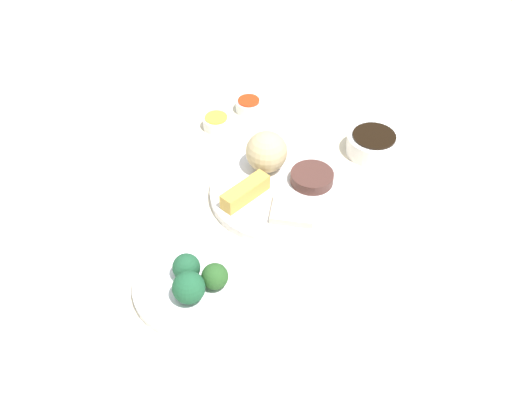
% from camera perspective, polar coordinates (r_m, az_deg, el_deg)
% --- Properties ---
extents(tabletop, '(2.20, 2.20, 0.02)m').
position_cam_1_polar(tabletop, '(1.07, 2.05, 0.27)').
color(tabletop, beige).
rests_on(tabletop, ground).
extents(main_plate, '(0.25, 0.25, 0.02)m').
position_cam_1_polar(main_plate, '(1.06, 2.28, 1.21)').
color(main_plate, white).
rests_on(main_plate, tabletop).
extents(rice_scoop, '(0.08, 0.08, 0.08)m').
position_cam_1_polar(rice_scoop, '(1.08, 1.06, 5.28)').
color(rice_scoop, '#CAB282').
rests_on(rice_scoop, main_plate).
extents(spring_roll, '(0.10, 0.07, 0.03)m').
position_cam_1_polar(spring_roll, '(1.03, -1.07, 1.30)').
color(spring_roll, gold).
rests_on(spring_roll, main_plate).
extents(crab_rangoon_wonton, '(0.08, 0.08, 0.01)m').
position_cam_1_polar(crab_rangoon_wonton, '(1.01, 3.68, -0.56)').
color(crab_rangoon_wonton, beige).
rests_on(crab_rangoon_wonton, main_plate).
extents(stir_fry_heap, '(0.08, 0.08, 0.02)m').
position_cam_1_polar(stir_fry_heap, '(1.07, 5.56, 2.74)').
color(stir_fry_heap, '#4F2E28').
rests_on(stir_fry_heap, main_plate).
extents(broccoli_plate, '(0.20, 0.20, 0.01)m').
position_cam_1_polar(broccoli_plate, '(0.93, -6.01, -7.85)').
color(broccoli_plate, white).
rests_on(broccoli_plate, tabletop).
extents(broccoli_floret_0, '(0.05, 0.05, 0.05)m').
position_cam_1_polar(broccoli_floret_0, '(0.88, -6.68, -8.13)').
color(broccoli_floret_0, '#205A36').
rests_on(broccoli_floret_0, broccoli_plate).
extents(broccoli_floret_1, '(0.04, 0.04, 0.04)m').
position_cam_1_polar(broccoli_floret_1, '(0.91, -6.91, -6.15)').
color(broccoli_floret_1, '#215736').
rests_on(broccoli_floret_1, broccoli_plate).
extents(broccoli_floret_2, '(0.04, 0.04, 0.04)m').
position_cam_1_polar(broccoli_floret_2, '(0.90, -4.10, -7.07)').
color(broccoli_floret_2, '#2B5A26').
rests_on(broccoli_floret_2, broccoli_plate).
extents(soy_sauce_bowl, '(0.10, 0.10, 0.04)m').
position_cam_1_polar(soy_sauce_bowl, '(1.18, 11.49, 5.90)').
color(soy_sauce_bowl, white).
rests_on(soy_sauce_bowl, tabletop).
extents(soy_sauce_bowl_liquid, '(0.09, 0.09, 0.00)m').
position_cam_1_polar(soy_sauce_bowl_liquid, '(1.16, 11.63, 6.72)').
color(soy_sauce_bowl_liquid, black).
rests_on(soy_sauce_bowl_liquid, soy_sauce_bowl).
extents(sauce_ramekin_hot_mustard, '(0.06, 0.06, 0.02)m').
position_cam_1_polar(sauce_ramekin_hot_mustard, '(1.23, -3.94, 8.13)').
color(sauce_ramekin_hot_mustard, white).
rests_on(sauce_ramekin_hot_mustard, tabletop).
extents(sauce_ramekin_hot_mustard_liquid, '(0.05, 0.05, 0.00)m').
position_cam_1_polar(sauce_ramekin_hot_mustard_liquid, '(1.22, -3.97, 8.65)').
color(sauce_ramekin_hot_mustard_liquid, yellow).
rests_on(sauce_ramekin_hot_mustard_liquid, sauce_ramekin_hot_mustard).
extents(sauce_ramekin_sweet_and_sour, '(0.06, 0.06, 0.02)m').
position_cam_1_polar(sauce_ramekin_sweet_and_sour, '(1.27, -0.72, 9.79)').
color(sauce_ramekin_sweet_and_sour, white).
rests_on(sauce_ramekin_sweet_and_sour, tabletop).
extents(sauce_ramekin_sweet_and_sour_liquid, '(0.05, 0.05, 0.00)m').
position_cam_1_polar(sauce_ramekin_sweet_and_sour_liquid, '(1.27, -0.73, 10.30)').
color(sauce_ramekin_sweet_and_sour_liquid, red).
rests_on(sauce_ramekin_sweet_and_sour_liquid, sauce_ramekin_sweet_and_sour).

